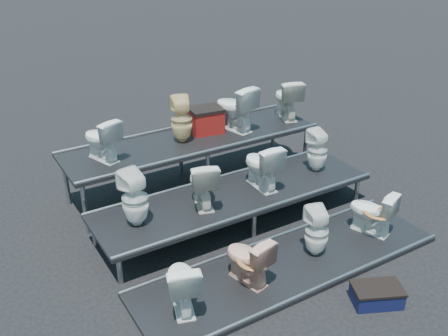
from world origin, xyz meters
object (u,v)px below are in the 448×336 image
toilet_4 (135,198)px  toilet_6 (262,165)px  toilet_7 (317,150)px  step_stool (377,296)px  toilet_0 (181,283)px  toilet_10 (234,108)px  toilet_5 (202,182)px  toilet_8 (101,139)px  toilet_11 (287,98)px  red_crate (206,121)px  toilet_1 (248,259)px  toilet_2 (317,231)px  toilet_9 (182,119)px  toilet_3 (372,212)px

toilet_4 → toilet_6: (1.98, 0.00, -0.03)m
toilet_7 → step_stool: (-1.07, -2.36, -0.70)m
toilet_0 → toilet_10: bearing=-114.2°
toilet_5 → toilet_0: bearing=71.1°
toilet_5 → toilet_7: bearing=-161.4°
toilet_7 → toilet_8: (-3.01, 1.30, 0.38)m
toilet_5 → toilet_11: bearing=-133.3°
toilet_4 → red_crate: size_ratio=1.49×
toilet_1 → toilet_2: bearing=167.4°
toilet_1 → toilet_7: 2.56m
toilet_1 → toilet_11: toilet_11 is taller
toilet_2 → toilet_8: (-1.92, 2.60, 0.78)m
toilet_4 → toilet_8: 1.34m
toilet_4 → toilet_0: bearing=80.8°
toilet_2 → toilet_10: bearing=-83.4°
toilet_9 → toilet_10: 0.98m
toilet_4 → red_crate: 2.36m
toilet_11 → toilet_6: bearing=59.3°
toilet_10 → step_stool: 3.85m
toilet_1 → toilet_5: 1.37m
toilet_0 → step_stool: toilet_0 is taller
toilet_3 → toilet_7: 1.37m
toilet_0 → toilet_11: toilet_11 is taller
toilet_1 → toilet_7: toilet_7 is taller
toilet_8 → toilet_11: toilet_11 is taller
toilet_2 → red_crate: (-0.09, 2.74, 0.64)m
toilet_0 → toilet_6: (1.99, 1.30, 0.42)m
toilet_2 → toilet_1: bearing=14.7°
toilet_1 → toilet_3: size_ratio=0.99×
toilet_0 → toilet_4: toilet_4 is taller
toilet_6 → toilet_11: 1.98m
toilet_6 → toilet_8: size_ratio=1.09×
toilet_0 → toilet_5: size_ratio=0.98×
toilet_8 → toilet_2: bearing=107.5°
toilet_1 → toilet_11: (2.54, 2.60, 0.83)m
step_stool → toilet_0: bearing=176.6°
toilet_2 → toilet_9: size_ratio=0.93×
toilet_1 → red_crate: size_ratio=1.26×
toilet_2 → toilet_6: (0.03, 1.30, 0.41)m
toilet_8 → toilet_11: bearing=161.1°
toilet_7 → toilet_11: bearing=-102.5°
toilet_8 → toilet_9: bearing=161.1°
toilet_6 → toilet_11: toilet_11 is taller
toilet_4 → red_crate: bearing=-150.8°
toilet_9 → step_stool: 3.89m
toilet_3 → toilet_2: bearing=-20.9°
toilet_7 → toilet_3: bearing=89.6°
toilet_8 → toilet_10: bearing=161.1°
toilet_1 → toilet_4: 1.63m
toilet_5 → toilet_6: 1.00m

